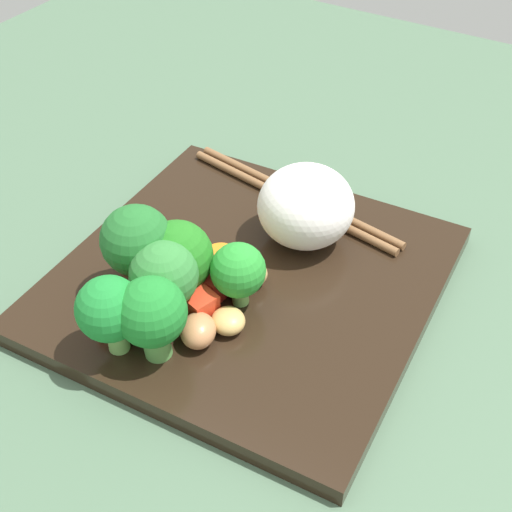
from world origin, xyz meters
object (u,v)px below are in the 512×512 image
(rice_mound, at_px, (306,206))
(chopstick_pair, at_px, (293,197))
(carrot_slice_0, at_px, (136,261))
(square_plate, at_px, (248,281))
(broccoli_floret_0, at_px, (164,276))

(rice_mound, bearing_deg, chopstick_pair, 39.13)
(carrot_slice_0, relative_size, chopstick_pair, 0.13)
(rice_mound, bearing_deg, carrot_slice_0, 134.64)
(carrot_slice_0, bearing_deg, chopstick_pair, -25.22)
(rice_mound, relative_size, carrot_slice_0, 2.67)
(square_plate, relative_size, chopstick_pair, 1.26)
(square_plate, xyz_separation_m, carrot_slice_0, (-0.03, 0.08, 0.01))
(square_plate, height_order, chopstick_pair, chopstick_pair)
(rice_mound, relative_size, chopstick_pair, 0.36)
(broccoli_floret_0, relative_size, carrot_slice_0, 2.21)
(chopstick_pair, bearing_deg, carrot_slice_0, 74.14)
(broccoli_floret_0, bearing_deg, carrot_slice_0, 59.37)
(square_plate, relative_size, broccoli_floret_0, 4.25)
(broccoli_floret_0, bearing_deg, rice_mound, -18.11)
(broccoli_floret_0, height_order, carrot_slice_0, broccoli_floret_0)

